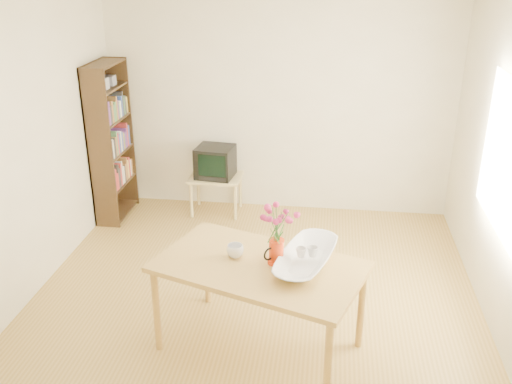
# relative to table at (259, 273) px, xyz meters

# --- Properties ---
(room) EXTENTS (4.50, 4.50, 4.50)m
(room) POSITION_rel_table_xyz_m (-0.10, 0.49, 0.63)
(room) COLOR olive
(room) RESTS_ON ground
(table) EXTENTS (1.71, 1.32, 0.75)m
(table) POSITION_rel_table_xyz_m (0.00, 0.00, 0.00)
(table) COLOR #B0843C
(table) RESTS_ON ground
(tv_stand) EXTENTS (0.60, 0.45, 0.46)m
(tv_stand) POSITION_rel_table_xyz_m (-0.83, 2.45, -0.29)
(tv_stand) COLOR tan
(tv_stand) RESTS_ON ground
(bookshelf) EXTENTS (0.28, 0.70, 1.80)m
(bookshelf) POSITION_rel_table_xyz_m (-1.98, 2.23, 0.16)
(bookshelf) COLOR black
(bookshelf) RESTS_ON ground
(pitcher) EXTENTS (0.16, 0.17, 0.20)m
(pitcher) POSITION_rel_table_xyz_m (0.12, 0.04, 0.16)
(pitcher) COLOR red
(pitcher) RESTS_ON table
(flowers) EXTENTS (0.22, 0.22, 0.31)m
(flowers) POSITION_rel_table_xyz_m (0.12, 0.04, 0.42)
(flowers) COLOR #D73275
(flowers) RESTS_ON pitcher
(mug) EXTENTS (0.15, 0.15, 0.10)m
(mug) POSITION_rel_table_xyz_m (-0.20, 0.09, 0.12)
(mug) COLOR white
(mug) RESTS_ON table
(bowl) EXTENTS (0.65, 0.65, 0.50)m
(bowl) POSITION_rel_table_xyz_m (0.34, 0.08, 0.32)
(bowl) COLOR white
(bowl) RESTS_ON table
(teacup_a) EXTENTS (0.09, 0.09, 0.06)m
(teacup_a) POSITION_rel_table_xyz_m (0.30, 0.08, 0.27)
(teacup_a) COLOR white
(teacup_a) RESTS_ON bowl
(teacup_b) EXTENTS (0.09, 0.09, 0.07)m
(teacup_b) POSITION_rel_table_xyz_m (0.39, 0.10, 0.28)
(teacup_b) COLOR white
(teacup_b) RESTS_ON bowl
(television) EXTENTS (0.46, 0.43, 0.36)m
(television) POSITION_rel_table_xyz_m (-0.83, 2.46, -0.03)
(television) COLOR black
(television) RESTS_ON tv_stand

